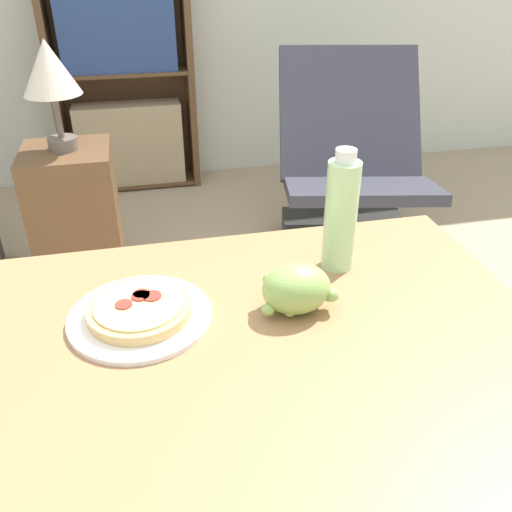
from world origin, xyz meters
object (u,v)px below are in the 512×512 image
pizza_on_plate (140,312)px  drink_bottle (341,214)px  bookshelf (124,82)px  table_lamp (50,73)px  grape_bunch (296,289)px  side_table (77,220)px  lounge_chair_far (350,191)px

pizza_on_plate → drink_bottle: (0.40, 0.10, 0.10)m
bookshelf → table_lamp: 1.13m
grape_bunch → side_table: bearing=111.5°
drink_bottle → lounge_chair_far: size_ratio=0.29×
grape_bunch → drink_bottle: bearing=45.8°
side_table → grape_bunch: bearing=-68.5°
side_table → table_lamp: table_lamp is taller
lounge_chair_far → bookshelf: 1.45m
pizza_on_plate → side_table: 1.41m
pizza_on_plate → bookshelf: size_ratio=0.19×
drink_bottle → grape_bunch: bearing=-134.2°
grape_bunch → side_table: 1.53m
drink_bottle → bookshelf: size_ratio=0.19×
drink_bottle → table_lamp: (-0.66, 1.22, 0.05)m
grape_bunch → table_lamp: bearing=111.5°
pizza_on_plate → table_lamp: table_lamp is taller
pizza_on_plate → grape_bunch: bearing=-6.7°
table_lamp → lounge_chair_far: bearing=3.1°
grape_bunch → bookshelf: (-0.30, 2.42, -0.16)m
pizza_on_plate → lounge_chair_far: 1.76m
grape_bunch → bookshelf: 2.44m
pizza_on_plate → drink_bottle: 0.43m
drink_bottle → side_table: (-0.66, 1.22, -0.54)m
drink_bottle → lounge_chair_far: bearing=66.2°
drink_bottle → side_table: bearing=118.3°
pizza_on_plate → bookshelf: bookshelf is taller
lounge_chair_far → pizza_on_plate: bearing=-113.4°
side_table → drink_bottle: bearing=-61.7°
side_table → table_lamp: 0.59m
pizza_on_plate → drink_bottle: bearing=13.4°
grape_bunch → side_table: grape_bunch is taller
lounge_chair_far → bookshelf: bookshelf is taller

